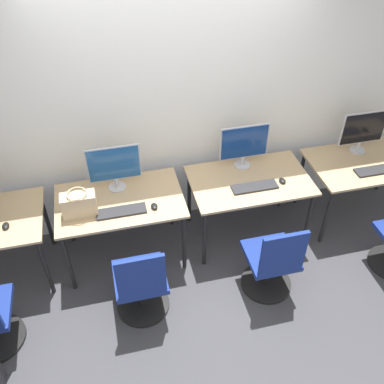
{
  "coord_description": "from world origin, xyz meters",
  "views": [
    {
      "loc": [
        -0.68,
        -2.65,
        3.35
      ],
      "look_at": [
        0.0,
        0.15,
        0.88
      ],
      "focal_mm": 40.0,
      "sensor_mm": 36.0,
      "label": 1
    }
  ],
  "objects_px": {
    "mouse_right": "(282,181)",
    "office_chair_right": "(272,264)",
    "monitor_left": "(114,166)",
    "keyboard_right": "(255,187)",
    "office_chair_left": "(141,286)",
    "handbag": "(79,204)",
    "keyboard_far_right": "(376,170)",
    "keyboard_left": "(121,211)",
    "monitor_far_right": "(363,130)",
    "mouse_left": "(154,206)",
    "monitor_right": "(244,144)",
    "mouse_far_left": "(6,226)"
  },
  "relations": [
    {
      "from": "mouse_left",
      "to": "mouse_right",
      "type": "bearing_deg",
      "value": 3.17
    },
    {
      "from": "monitor_left",
      "to": "keyboard_right",
      "type": "bearing_deg",
      "value": -13.9
    },
    {
      "from": "office_chair_right",
      "to": "handbag",
      "type": "distance_m",
      "value": 1.8
    },
    {
      "from": "monitor_left",
      "to": "mouse_right",
      "type": "xyz_separation_m",
      "value": [
        1.56,
        -0.3,
        -0.24
      ]
    },
    {
      "from": "monitor_right",
      "to": "office_chair_right",
      "type": "relative_size",
      "value": 0.56
    },
    {
      "from": "keyboard_right",
      "to": "monitor_far_right",
      "type": "relative_size",
      "value": 0.9
    },
    {
      "from": "monitor_right",
      "to": "handbag",
      "type": "relative_size",
      "value": 1.63
    },
    {
      "from": "mouse_right",
      "to": "keyboard_far_right",
      "type": "distance_m",
      "value": 0.98
    },
    {
      "from": "mouse_far_left",
      "to": "keyboard_left",
      "type": "height_order",
      "value": "mouse_far_left"
    },
    {
      "from": "mouse_right",
      "to": "office_chair_right",
      "type": "relative_size",
      "value": 0.1
    },
    {
      "from": "keyboard_left",
      "to": "monitor_far_right",
      "type": "bearing_deg",
      "value": 8.22
    },
    {
      "from": "monitor_right",
      "to": "keyboard_right",
      "type": "relative_size",
      "value": 1.11
    },
    {
      "from": "office_chair_right",
      "to": "monitor_far_right",
      "type": "xyz_separation_m",
      "value": [
        1.3,
        0.96,
        0.63
      ]
    },
    {
      "from": "mouse_right",
      "to": "office_chair_right",
      "type": "bearing_deg",
      "value": -115.79
    },
    {
      "from": "keyboard_left",
      "to": "keyboard_far_right",
      "type": "xyz_separation_m",
      "value": [
        2.54,
        0.0,
        0.0
      ]
    },
    {
      "from": "keyboard_left",
      "to": "office_chair_right",
      "type": "height_order",
      "value": "office_chair_right"
    },
    {
      "from": "mouse_right",
      "to": "monitor_far_right",
      "type": "distance_m",
      "value": 1.06
    },
    {
      "from": "mouse_far_left",
      "to": "mouse_left",
      "type": "distance_m",
      "value": 1.28
    },
    {
      "from": "mouse_far_left",
      "to": "office_chair_right",
      "type": "height_order",
      "value": "office_chair_right"
    },
    {
      "from": "keyboard_right",
      "to": "mouse_right",
      "type": "bearing_deg",
      "value": 3.62
    },
    {
      "from": "monitor_left",
      "to": "mouse_far_left",
      "type": "bearing_deg",
      "value": -162.48
    },
    {
      "from": "monitor_left",
      "to": "office_chair_left",
      "type": "relative_size",
      "value": 0.56
    },
    {
      "from": "keyboard_right",
      "to": "office_chair_right",
      "type": "relative_size",
      "value": 0.5
    },
    {
      "from": "keyboard_right",
      "to": "keyboard_far_right",
      "type": "bearing_deg",
      "value": -1.88
    },
    {
      "from": "office_chair_left",
      "to": "handbag",
      "type": "xyz_separation_m",
      "value": [
        -0.42,
        0.62,
        0.49
      ]
    },
    {
      "from": "keyboard_left",
      "to": "monitor_right",
      "type": "distance_m",
      "value": 1.36
    },
    {
      "from": "monitor_far_right",
      "to": "monitor_right",
      "type": "bearing_deg",
      "value": 178.17
    },
    {
      "from": "mouse_left",
      "to": "mouse_right",
      "type": "relative_size",
      "value": 1.0
    },
    {
      "from": "monitor_right",
      "to": "monitor_far_right",
      "type": "distance_m",
      "value": 1.27
    },
    {
      "from": "mouse_left",
      "to": "keyboard_left",
      "type": "bearing_deg",
      "value": 178.04
    },
    {
      "from": "monitor_far_right",
      "to": "keyboard_left",
      "type": "bearing_deg",
      "value": -171.78
    },
    {
      "from": "monitor_right",
      "to": "mouse_right",
      "type": "height_order",
      "value": "monitor_right"
    },
    {
      "from": "monitor_left",
      "to": "office_chair_right",
      "type": "height_order",
      "value": "monitor_left"
    },
    {
      "from": "monitor_left",
      "to": "monitor_far_right",
      "type": "bearing_deg",
      "value": 0.25
    },
    {
      "from": "monitor_far_right",
      "to": "handbag",
      "type": "relative_size",
      "value": 1.63
    },
    {
      "from": "office_chair_right",
      "to": "keyboard_right",
      "type": "bearing_deg",
      "value": 87.79
    },
    {
      "from": "mouse_left",
      "to": "keyboard_right",
      "type": "xyz_separation_m",
      "value": [
        0.98,
        0.05,
        -0.01
      ]
    },
    {
      "from": "monitor_far_right",
      "to": "handbag",
      "type": "xyz_separation_m",
      "value": [
        -2.89,
        -0.31,
        -0.14
      ]
    },
    {
      "from": "keyboard_left",
      "to": "monitor_left",
      "type": "bearing_deg",
      "value": 90.0
    },
    {
      "from": "monitor_left",
      "to": "keyboard_right",
      "type": "relative_size",
      "value": 1.11
    },
    {
      "from": "mouse_left",
      "to": "keyboard_far_right",
      "type": "height_order",
      "value": "mouse_left"
    },
    {
      "from": "mouse_left",
      "to": "monitor_left",
      "type": "bearing_deg",
      "value": 128.82
    },
    {
      "from": "keyboard_right",
      "to": "mouse_right",
      "type": "relative_size",
      "value": 4.93
    },
    {
      "from": "mouse_left",
      "to": "handbag",
      "type": "distance_m",
      "value": 0.66
    },
    {
      "from": "office_chair_left",
      "to": "monitor_far_right",
      "type": "relative_size",
      "value": 1.79
    },
    {
      "from": "mouse_right",
      "to": "handbag",
      "type": "xyz_separation_m",
      "value": [
        -1.91,
        0.0,
        0.1
      ]
    },
    {
      "from": "handbag",
      "to": "office_chair_right",
      "type": "bearing_deg",
      "value": -22.23
    },
    {
      "from": "mouse_far_left",
      "to": "handbag",
      "type": "height_order",
      "value": "handbag"
    },
    {
      "from": "keyboard_right",
      "to": "monitor_right",
      "type": "bearing_deg",
      "value": 90.0
    },
    {
      "from": "monitor_left",
      "to": "office_chair_left",
      "type": "height_order",
      "value": "monitor_left"
    }
  ]
}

